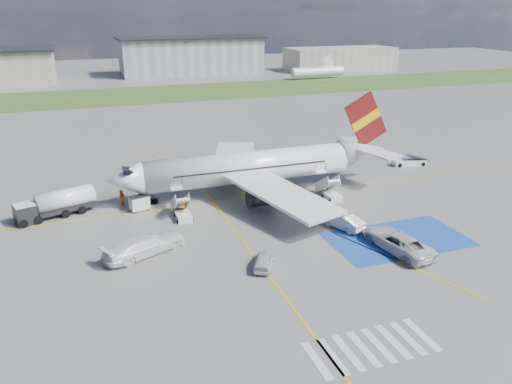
% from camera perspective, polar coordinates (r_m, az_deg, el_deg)
% --- Properties ---
extents(ground, '(400.00, 400.00, 0.00)m').
position_cam_1_polar(ground, '(51.43, 4.11, -5.20)').
color(ground, '#60605E').
rests_on(ground, ground).
extents(grass_strip, '(400.00, 30.00, 0.01)m').
position_cam_1_polar(grass_strip, '(140.42, -11.79, 10.90)').
color(grass_strip, '#2D4C1E').
rests_on(grass_strip, ground).
extents(taxiway_line_main, '(120.00, 0.20, 0.01)m').
position_cam_1_polar(taxiway_line_main, '(61.69, -0.32, -0.67)').
color(taxiway_line_main, gold).
rests_on(taxiway_line_main, ground).
extents(taxiway_line_cross, '(0.20, 60.00, 0.01)m').
position_cam_1_polar(taxiway_line_cross, '(41.64, 3.26, -11.82)').
color(taxiway_line_cross, gold).
rests_on(taxiway_line_cross, ground).
extents(taxiway_line_diag, '(20.71, 56.45, 0.01)m').
position_cam_1_polar(taxiway_line_diag, '(61.69, -0.32, -0.67)').
color(taxiway_line_diag, gold).
rests_on(taxiway_line_diag, ground).
extents(staging_box, '(14.00, 8.00, 0.01)m').
position_cam_1_polar(staging_box, '(52.93, 15.89, -5.21)').
color(staging_box, '#1A45A1').
rests_on(staging_box, ground).
extents(crosswalk, '(9.00, 4.00, 0.01)m').
position_cam_1_polar(crosswalk, '(37.14, 13.03, -16.88)').
color(crosswalk, silver).
rests_on(crosswalk, ground).
extents(terminal_centre, '(48.00, 18.00, 12.00)m').
position_cam_1_polar(terminal_centre, '(182.30, -7.42, 15.15)').
color(terminal_centre, gray).
rests_on(terminal_centre, ground).
extents(terminal_east, '(40.00, 16.00, 8.00)m').
position_cam_1_polar(terminal_east, '(195.40, 9.58, 14.79)').
color(terminal_east, gray).
rests_on(terminal_east, ground).
extents(airliner, '(36.81, 32.95, 11.92)m').
position_cam_1_polar(airliner, '(62.83, 0.36, 3.00)').
color(airliner, silver).
rests_on(airliner, ground).
extents(airstairs_fwd, '(1.90, 5.20, 3.60)m').
position_cam_1_polar(airstairs_fwd, '(56.22, -8.39, -2.38)').
color(airstairs_fwd, silver).
rests_on(airstairs_fwd, ground).
extents(airstairs_aft, '(1.90, 5.20, 3.60)m').
position_cam_1_polar(airstairs_aft, '(62.08, 8.56, -0.16)').
color(airstairs_aft, silver).
rests_on(airstairs_aft, ground).
extents(fuel_tanker, '(8.85, 4.85, 2.93)m').
position_cam_1_polar(fuel_tanker, '(60.25, -21.86, -1.49)').
color(fuel_tanker, black).
rests_on(fuel_tanker, ground).
extents(gpu_cart, '(2.38, 1.83, 1.77)m').
position_cam_1_polar(gpu_cart, '(59.25, -13.17, -1.32)').
color(gpu_cart, silver).
rests_on(gpu_cart, ground).
extents(belt_loader, '(5.46, 2.69, 1.58)m').
position_cam_1_polar(belt_loader, '(77.83, 17.14, 3.22)').
color(belt_loader, silver).
rests_on(belt_loader, ground).
extents(car_silver_a, '(3.29, 4.30, 1.37)m').
position_cam_1_polar(car_silver_a, '(45.49, 0.94, -7.81)').
color(car_silver_a, silver).
rests_on(car_silver_a, ground).
extents(car_silver_b, '(3.44, 5.12, 1.60)m').
position_cam_1_polar(car_silver_b, '(53.85, 9.90, -3.32)').
color(car_silver_b, '#BABEC2').
rests_on(car_silver_b, ground).
extents(van_white_a, '(3.69, 6.65, 2.38)m').
position_cam_1_polar(van_white_a, '(50.21, 15.87, -5.15)').
color(van_white_a, silver).
rests_on(van_white_a, ground).
extents(van_white_b, '(6.78, 4.94, 2.46)m').
position_cam_1_polar(van_white_b, '(48.68, -12.59, -5.62)').
color(van_white_b, white).
rests_on(van_white_b, ground).
extents(crew_fwd, '(0.80, 0.78, 1.85)m').
position_cam_1_polar(crew_fwd, '(57.03, -8.14, -1.70)').
color(crew_fwd, orange).
rests_on(crew_fwd, ground).
extents(crew_nose, '(1.09, 1.19, 1.97)m').
position_cam_1_polar(crew_nose, '(60.93, -15.10, -0.70)').
color(crew_nose, orange).
rests_on(crew_nose, ground).
extents(crew_aft, '(0.70, 0.96, 1.52)m').
position_cam_1_polar(crew_aft, '(59.11, 6.28, -0.97)').
color(crew_aft, orange).
rests_on(crew_aft, ground).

